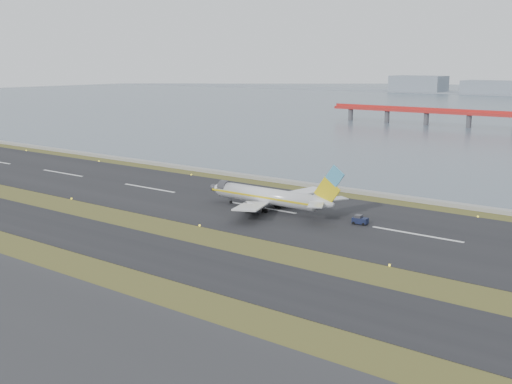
# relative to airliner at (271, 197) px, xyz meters

# --- Properties ---
(ground) EXTENTS (1000.00, 1000.00, 0.00)m
(ground) POSITION_rel_airliner_xyz_m (-3.49, -28.86, -3.46)
(ground) COLOR #3D4719
(ground) RESTS_ON ground
(taxiway_strip) EXTENTS (1000.00, 18.00, 0.10)m
(taxiway_strip) POSITION_rel_airliner_xyz_m (-3.49, -40.86, -3.41)
(taxiway_strip) COLOR black
(taxiway_strip) RESTS_ON ground
(runway_strip) EXTENTS (1000.00, 45.00, 0.10)m
(runway_strip) POSITION_rel_airliner_xyz_m (-3.49, 1.14, -3.41)
(runway_strip) COLOR black
(runway_strip) RESTS_ON ground
(seawall) EXTENTS (1000.00, 2.50, 1.00)m
(seawall) POSITION_rel_airliner_xyz_m (-3.49, 31.14, -2.96)
(seawall) COLOR gray
(seawall) RESTS_ON ground
(airliner) EXTENTS (38.52, 32.89, 12.80)m
(airliner) POSITION_rel_airliner_xyz_m (0.00, 0.00, 0.00)
(airliner) COLOR silver
(airliner) RESTS_ON ground
(pushback_tug) EXTENTS (3.47, 2.25, 2.12)m
(pushback_tug) POSITION_rel_airliner_xyz_m (23.16, 1.40, -2.43)
(pushback_tug) COLOR #131A36
(pushback_tug) RESTS_ON ground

